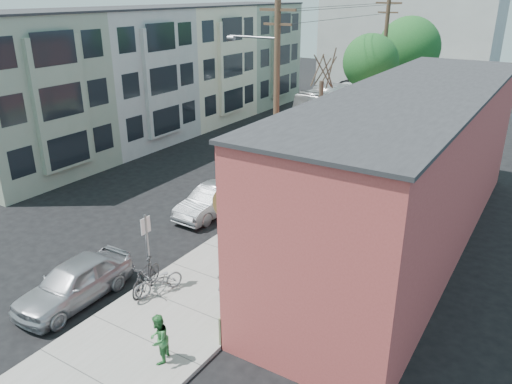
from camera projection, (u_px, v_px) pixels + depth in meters
The scene contains 26 objects.
ground at pixel (168, 235), 22.26m from camera, with size 120.00×120.00×0.00m, color black.
sidewalk at pixel (351, 178), 28.80m from camera, with size 4.50×58.00×0.15m, color gray.
cafe_building at pixel (410, 169), 20.54m from camera, with size 6.60×20.20×6.61m.
apartment_row at pixel (169, 71), 37.40m from camera, with size 6.30×32.00×9.00m.
end_cap_building at pixel (409, 32), 54.02m from camera, with size 18.00×8.00×12.00m, color #B7B8B3.
sign_post at pixel (147, 244), 17.58m from camera, with size 0.07×0.45×2.80m.
parking_meter_near at pixel (231, 212), 22.13m from camera, with size 0.14×0.14×1.24m.
parking_meter_far at pixel (303, 168), 27.68m from camera, with size 0.14×0.14×1.24m.
utility_pole_near at pixel (275, 100), 23.22m from camera, with size 3.57×0.28×10.00m.
utility_pole_far at pixel (383, 64), 35.13m from camera, with size 1.80×0.28×10.00m.
tree_bare at pixel (319, 132), 27.22m from camera, with size 0.24×0.24×5.57m.
tree_leafy_mid at pixel (370, 62), 31.87m from camera, with size 3.54×3.54×7.52m.
tree_leafy_far at pixel (409, 48), 38.51m from camera, with size 4.78×4.78×8.24m.
patio_chair_a at pixel (261, 286), 17.36m from camera, with size 0.50×0.50×0.88m, color #103C27, non-canonical shape.
patio_chair_b at pixel (229, 307), 16.19m from camera, with size 0.50×0.50×0.88m, color #103C27, non-canonical shape.
patron_grey at pixel (224, 281), 17.02m from camera, with size 0.57×0.37×1.56m, color gray.
patron_green at pixel (158, 339), 14.18m from camera, with size 0.75×0.58×1.54m, color #327E3B.
cyclist at pixel (281, 217), 21.81m from camera, with size 1.01×0.58×1.56m, color maroon.
cyclist_bike at pixel (281, 223), 21.93m from camera, with size 0.63×1.80×0.94m, color black.
parked_bike_a at pixel (146, 276), 17.65m from camera, with size 0.55×1.96×1.18m, color black.
parked_bike_b at pixel (159, 281), 17.55m from camera, with size 0.64×1.83×0.96m, color slate.
car_0 at pixel (74, 282), 17.27m from camera, with size 1.78×4.42×1.50m, color #A2A3A9.
car_1 at pixel (212, 201), 24.07m from camera, with size 1.48×4.26×1.40m, color #9EA0A5.
car_2 at pixel (271, 166), 28.38m from camera, with size 2.41×5.93×1.72m, color black.
car_3 at pixel (324, 142), 33.15m from camera, with size 2.60×5.65×1.57m, color #A9ADB1.
bus at pixel (338, 101), 42.29m from camera, with size 2.42×10.36×2.89m, color silver.
Camera 1 is at (13.87, -14.82, 10.12)m, focal length 35.00 mm.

